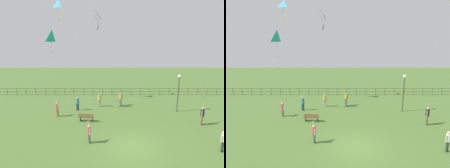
% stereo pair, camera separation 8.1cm
% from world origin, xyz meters
% --- Properties ---
extents(ground_plane, '(80.00, 80.00, 0.00)m').
position_xyz_m(ground_plane, '(0.00, 0.00, 0.00)').
color(ground_plane, '#517533').
extents(lamppost, '(0.36, 0.36, 4.19)m').
position_xyz_m(lamppost, '(5.77, 7.39, 3.07)').
color(lamppost, '#38383D').
rests_on(lamppost, ground_plane).
extents(park_bench, '(1.54, 0.58, 0.85)m').
position_xyz_m(park_bench, '(-4.04, 4.65, 0.46)').
color(park_bench, olive).
rests_on(park_bench, ground_plane).
extents(person_0, '(0.49, 0.29, 1.87)m').
position_xyz_m(person_0, '(-5.41, 7.73, 0.94)').
color(person_0, navy).
rests_on(person_0, ground_plane).
extents(person_1, '(0.38, 0.44, 1.80)m').
position_xyz_m(person_1, '(-7.21, 5.95, 0.90)').
color(person_1, brown).
rests_on(person_1, ground_plane).
extents(person_2, '(0.44, 0.30, 1.61)m').
position_xyz_m(person_2, '(6.46, -0.66, 0.93)').
color(person_2, '#3F4C47').
rests_on(person_2, ground_plane).
extents(person_3, '(0.45, 0.30, 1.62)m').
position_xyz_m(person_3, '(-3.00, 8.97, 0.93)').
color(person_3, '#99999E').
rests_on(person_3, ground_plane).
extents(person_4, '(0.43, 0.47, 2.05)m').
position_xyz_m(person_4, '(6.99, 3.90, 1.03)').
color(person_4, brown).
rests_on(person_4, ground_plane).
extents(person_5, '(0.49, 0.30, 1.91)m').
position_xyz_m(person_5, '(-0.46, 9.29, 0.96)').
color(person_5, '#99999E').
rests_on(person_5, ground_plane).
extents(person_6, '(0.28, 0.48, 1.78)m').
position_xyz_m(person_6, '(-3.29, 0.59, 0.89)').
color(person_6, '#3F4C47').
rests_on(person_6, ground_plane).
extents(kite_1, '(0.98, 0.95, 2.82)m').
position_xyz_m(kite_1, '(-7.66, 7.35, 8.11)').
color(kite_1, '#19B2B2').
extents(kite_2, '(1.26, 0.90, 2.60)m').
position_xyz_m(kite_2, '(-3.74, 12.46, 10.85)').
color(kite_2, red).
extents(kite_3, '(1.00, 0.83, 2.41)m').
position_xyz_m(kite_3, '(-7.75, 11.20, 11.80)').
color(kite_3, '#198CD1').
extents(waterfront_railing, '(36.05, 0.06, 0.95)m').
position_xyz_m(waterfront_railing, '(-0.28, 14.00, 0.62)').
color(waterfront_railing, '#4C4742').
rests_on(waterfront_railing, ground_plane).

